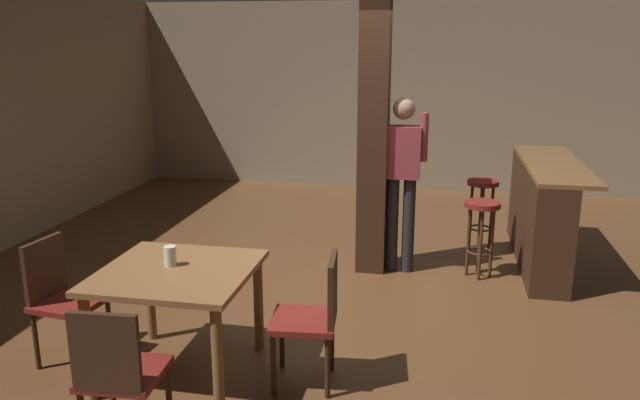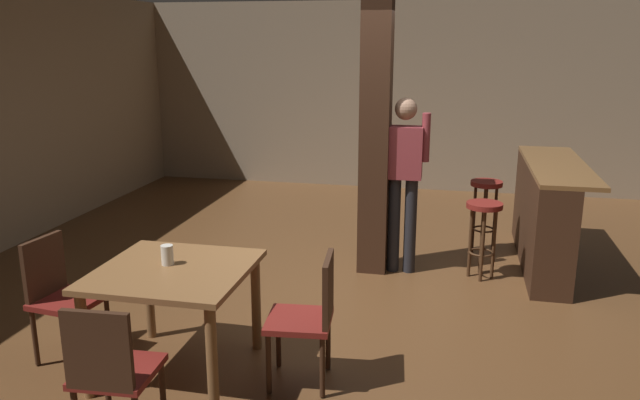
{
  "view_description": "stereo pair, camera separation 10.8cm",
  "coord_description": "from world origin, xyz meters",
  "px_view_note": "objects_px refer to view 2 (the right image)",
  "views": [
    {
      "loc": [
        0.7,
        -5.04,
        2.26
      ],
      "look_at": [
        -0.29,
        0.01,
        0.92
      ],
      "focal_mm": 35.0,
      "sensor_mm": 36.0,
      "label": 1
    },
    {
      "loc": [
        0.81,
        -5.02,
        2.26
      ],
      "look_at": [
        -0.29,
        0.01,
        0.92
      ],
      "focal_mm": 35.0,
      "sensor_mm": 36.0,
      "label": 2
    }
  ],
  "objects_px": {
    "dining_table": "(174,285)",
    "bar_stool_near": "(483,222)",
    "standing_person": "(404,173)",
    "bar_stool_mid": "(485,200)",
    "napkin_cup": "(167,255)",
    "bar_counter": "(543,213)",
    "chair_east": "(311,313)",
    "chair_west": "(60,292)",
    "chair_south": "(111,369)"
  },
  "relations": [
    {
      "from": "dining_table",
      "to": "bar_counter",
      "type": "height_order",
      "value": "bar_counter"
    },
    {
      "from": "dining_table",
      "to": "bar_stool_near",
      "type": "relative_size",
      "value": 1.34
    },
    {
      "from": "dining_table",
      "to": "bar_counter",
      "type": "bearing_deg",
      "value": 45.93
    },
    {
      "from": "chair_west",
      "to": "bar_stool_near",
      "type": "height_order",
      "value": "chair_west"
    },
    {
      "from": "chair_east",
      "to": "bar_stool_mid",
      "type": "distance_m",
      "value": 3.19
    },
    {
      "from": "chair_south",
      "to": "chair_west",
      "type": "distance_m",
      "value": 1.28
    },
    {
      "from": "dining_table",
      "to": "bar_stool_mid",
      "type": "height_order",
      "value": "bar_stool_mid"
    },
    {
      "from": "standing_person",
      "to": "bar_stool_mid",
      "type": "xyz_separation_m",
      "value": [
        0.81,
        0.72,
        -0.41
      ]
    },
    {
      "from": "bar_counter",
      "to": "bar_stool_mid",
      "type": "distance_m",
      "value": 0.59
    },
    {
      "from": "bar_stool_mid",
      "to": "napkin_cup",
      "type": "bearing_deg",
      "value": -127.06
    },
    {
      "from": "napkin_cup",
      "to": "bar_stool_near",
      "type": "bearing_deg",
      "value": 45.45
    },
    {
      "from": "chair_east",
      "to": "chair_west",
      "type": "distance_m",
      "value": 1.83
    },
    {
      "from": "napkin_cup",
      "to": "chair_south",
      "type": "bearing_deg",
      "value": -84.04
    },
    {
      "from": "chair_west",
      "to": "bar_counter",
      "type": "bearing_deg",
      "value": 37.8
    },
    {
      "from": "chair_east",
      "to": "standing_person",
      "type": "relative_size",
      "value": 0.52
    },
    {
      "from": "chair_south",
      "to": "bar_stool_mid",
      "type": "relative_size",
      "value": 1.11
    },
    {
      "from": "chair_south",
      "to": "bar_stool_near",
      "type": "relative_size",
      "value": 1.19
    },
    {
      "from": "standing_person",
      "to": "bar_stool_mid",
      "type": "relative_size",
      "value": 2.15
    },
    {
      "from": "chair_south",
      "to": "bar_stool_near",
      "type": "xyz_separation_m",
      "value": [
        2.08,
        3.15,
        0.05
      ]
    },
    {
      "from": "napkin_cup",
      "to": "bar_counter",
      "type": "distance_m",
      "value": 3.92
    },
    {
      "from": "chair_south",
      "to": "bar_stool_mid",
      "type": "bearing_deg",
      "value": 61.34
    },
    {
      "from": "dining_table",
      "to": "napkin_cup",
      "type": "distance_m",
      "value": 0.21
    },
    {
      "from": "napkin_cup",
      "to": "bar_counter",
      "type": "xyz_separation_m",
      "value": [
        2.78,
        2.75,
        -0.29
      ]
    },
    {
      "from": "dining_table",
      "to": "chair_west",
      "type": "relative_size",
      "value": 1.12
    },
    {
      "from": "dining_table",
      "to": "standing_person",
      "type": "relative_size",
      "value": 0.58
    },
    {
      "from": "dining_table",
      "to": "bar_stool_near",
      "type": "height_order",
      "value": "dining_table"
    },
    {
      "from": "bar_counter",
      "to": "bar_stool_mid",
      "type": "bearing_deg",
      "value": 161.2
    },
    {
      "from": "bar_counter",
      "to": "chair_south",
      "type": "bearing_deg",
      "value": -126.01
    },
    {
      "from": "napkin_cup",
      "to": "bar_counter",
      "type": "height_order",
      "value": "bar_counter"
    },
    {
      "from": "napkin_cup",
      "to": "bar_stool_near",
      "type": "height_order",
      "value": "napkin_cup"
    },
    {
      "from": "bar_counter",
      "to": "bar_stool_mid",
      "type": "xyz_separation_m",
      "value": [
        -0.56,
        0.19,
        0.05
      ]
    },
    {
      "from": "chair_west",
      "to": "bar_stool_mid",
      "type": "relative_size",
      "value": 1.11
    },
    {
      "from": "chair_east",
      "to": "bar_counter",
      "type": "bearing_deg",
      "value": 57.23
    },
    {
      "from": "chair_east",
      "to": "standing_person",
      "type": "height_order",
      "value": "standing_person"
    },
    {
      "from": "chair_east",
      "to": "chair_south",
      "type": "bearing_deg",
      "value": -134.23
    },
    {
      "from": "standing_person",
      "to": "chair_west",
      "type": "bearing_deg",
      "value": -134.54
    },
    {
      "from": "napkin_cup",
      "to": "dining_table",
      "type": "bearing_deg",
      "value": -39.88
    },
    {
      "from": "dining_table",
      "to": "chair_south",
      "type": "height_order",
      "value": "chair_south"
    },
    {
      "from": "standing_person",
      "to": "bar_stool_near",
      "type": "height_order",
      "value": "standing_person"
    },
    {
      "from": "bar_counter",
      "to": "chair_east",
      "type": "bearing_deg",
      "value": -122.77
    },
    {
      "from": "chair_west",
      "to": "standing_person",
      "type": "relative_size",
      "value": 0.52
    },
    {
      "from": "napkin_cup",
      "to": "standing_person",
      "type": "distance_m",
      "value": 2.63
    },
    {
      "from": "bar_stool_mid",
      "to": "chair_west",
      "type": "bearing_deg",
      "value": -135.55
    },
    {
      "from": "dining_table",
      "to": "bar_stool_near",
      "type": "bearing_deg",
      "value": 47.03
    },
    {
      "from": "bar_counter",
      "to": "bar_stool_mid",
      "type": "relative_size",
      "value": 2.56
    },
    {
      "from": "bar_counter",
      "to": "standing_person",
      "type": "bearing_deg",
      "value": -158.88
    },
    {
      "from": "chair_south",
      "to": "bar_counter",
      "type": "relative_size",
      "value": 0.43
    },
    {
      "from": "chair_east",
      "to": "chair_south",
      "type": "height_order",
      "value": "same"
    },
    {
      "from": "chair_east",
      "to": "dining_table",
      "type": "bearing_deg",
      "value": -177.43
    },
    {
      "from": "chair_east",
      "to": "bar_counter",
      "type": "distance_m",
      "value": 3.28
    }
  ]
}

